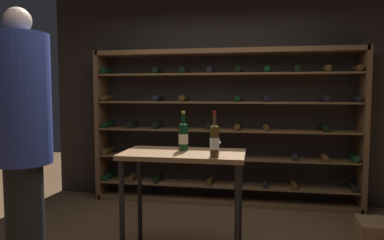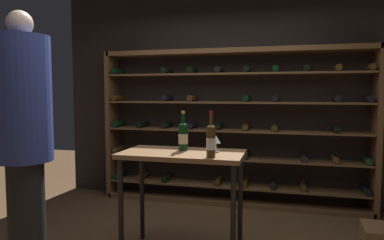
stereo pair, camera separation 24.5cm
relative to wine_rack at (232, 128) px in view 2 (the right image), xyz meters
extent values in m
cube|color=black|center=(-0.11, 0.21, 0.43)|extent=(4.55, 0.10, 2.84)
cube|color=brown|center=(-1.67, 0.00, 0.01)|extent=(0.06, 0.32, 1.99)
cube|color=brown|center=(1.69, 0.00, 0.01)|extent=(0.06, 0.32, 1.99)
cube|color=brown|center=(0.01, 0.00, 0.97)|extent=(3.35, 0.32, 0.06)
cube|color=brown|center=(0.01, 0.00, -0.96)|extent=(3.35, 0.32, 0.06)
cube|color=brown|center=(0.01, 0.00, -0.74)|extent=(3.27, 0.32, 0.02)
cylinder|color=black|center=(-1.57, 0.00, -0.69)|extent=(0.08, 0.30, 0.08)
cylinder|color=#4C3314|center=(-1.22, 0.00, -0.69)|extent=(0.08, 0.30, 0.08)
cylinder|color=black|center=(-0.87, 0.00, -0.69)|extent=(0.08, 0.30, 0.08)
cylinder|color=#4C3314|center=(-0.17, 0.00, -0.69)|extent=(0.08, 0.30, 0.08)
cylinder|color=#4C3314|center=(0.18, 0.00, -0.69)|extent=(0.08, 0.30, 0.08)
cylinder|color=black|center=(0.53, 0.00, -0.69)|extent=(0.08, 0.30, 0.08)
cylinder|color=#4C3314|center=(0.88, 0.00, -0.69)|extent=(0.08, 0.30, 0.08)
cylinder|color=black|center=(1.59, 0.00, -0.69)|extent=(0.08, 0.30, 0.08)
cube|color=brown|center=(0.01, 0.00, -0.38)|extent=(3.27, 0.32, 0.02)
cylinder|color=#4C3314|center=(-1.57, 0.00, -0.33)|extent=(0.08, 0.30, 0.08)
cylinder|color=black|center=(-1.22, 0.00, -0.33)|extent=(0.08, 0.30, 0.08)
cylinder|color=#4C3314|center=(-0.87, 0.00, -0.33)|extent=(0.08, 0.30, 0.08)
cylinder|color=black|center=(-0.52, 0.00, -0.33)|extent=(0.08, 0.30, 0.08)
cylinder|color=black|center=(-0.17, 0.00, -0.33)|extent=(0.08, 0.30, 0.08)
cylinder|color=black|center=(0.18, 0.00, -0.33)|extent=(0.08, 0.30, 0.08)
cylinder|color=black|center=(0.88, 0.00, -0.33)|extent=(0.08, 0.30, 0.08)
cylinder|color=#4C3314|center=(1.23, 0.00, -0.33)|extent=(0.08, 0.30, 0.08)
cylinder|color=black|center=(1.59, 0.00, -0.33)|extent=(0.08, 0.30, 0.08)
cube|color=brown|center=(0.01, 0.00, -0.03)|extent=(3.27, 0.32, 0.02)
cylinder|color=black|center=(-1.57, 0.00, 0.03)|extent=(0.08, 0.30, 0.08)
cylinder|color=black|center=(-1.22, 0.00, 0.03)|extent=(0.08, 0.30, 0.08)
cylinder|color=black|center=(-0.87, 0.00, 0.03)|extent=(0.08, 0.30, 0.08)
cylinder|color=black|center=(-0.52, 0.00, 0.03)|extent=(0.08, 0.30, 0.08)
cylinder|color=black|center=(-0.17, 0.00, 0.03)|extent=(0.08, 0.30, 0.08)
cylinder|color=#4C3314|center=(0.18, 0.00, 0.03)|extent=(0.08, 0.30, 0.08)
cylinder|color=#4C3314|center=(0.53, 0.00, 0.03)|extent=(0.08, 0.30, 0.08)
cylinder|color=black|center=(1.23, 0.00, 0.03)|extent=(0.08, 0.30, 0.08)
cube|color=brown|center=(0.01, 0.00, 0.33)|extent=(3.27, 0.32, 0.02)
cylinder|color=#4C3314|center=(-1.57, 0.00, 0.38)|extent=(0.08, 0.30, 0.08)
cylinder|color=black|center=(-0.87, 0.00, 0.38)|extent=(0.08, 0.30, 0.08)
cylinder|color=#4C3314|center=(-0.52, 0.00, 0.38)|extent=(0.08, 0.30, 0.08)
cylinder|color=black|center=(0.18, 0.00, 0.38)|extent=(0.08, 0.30, 0.08)
cylinder|color=black|center=(0.53, 0.00, 0.38)|extent=(0.08, 0.30, 0.08)
cylinder|color=black|center=(1.23, 0.00, 0.38)|extent=(0.08, 0.30, 0.08)
cylinder|color=black|center=(1.59, 0.00, 0.38)|extent=(0.08, 0.30, 0.08)
cube|color=brown|center=(0.01, 0.00, 0.69)|extent=(3.27, 0.32, 0.02)
cylinder|color=black|center=(-1.57, 0.00, 0.74)|extent=(0.08, 0.30, 0.08)
cylinder|color=black|center=(-0.87, 0.00, 0.74)|extent=(0.08, 0.30, 0.08)
cylinder|color=black|center=(-0.52, 0.00, 0.74)|extent=(0.08, 0.30, 0.08)
cylinder|color=black|center=(-0.17, 0.00, 0.74)|extent=(0.08, 0.30, 0.08)
cylinder|color=black|center=(0.18, 0.00, 0.74)|extent=(0.08, 0.30, 0.08)
cylinder|color=black|center=(0.53, 0.00, 0.74)|extent=(0.08, 0.30, 0.08)
cylinder|color=black|center=(0.88, 0.00, 0.74)|extent=(0.08, 0.30, 0.08)
cylinder|color=#4C3314|center=(1.23, 0.00, 0.74)|extent=(0.08, 0.30, 0.08)
cylinder|color=#4C3314|center=(1.59, 0.00, 0.74)|extent=(0.08, 0.30, 0.08)
cube|color=brown|center=(-0.21, -1.53, -0.08)|extent=(1.06, 0.57, 0.04)
cylinder|color=black|center=(-0.69, -1.76, -0.54)|extent=(0.04, 0.04, 0.88)
cylinder|color=black|center=(0.27, -1.76, -0.54)|extent=(0.04, 0.04, 0.88)
cylinder|color=black|center=(-0.69, -1.30, -0.54)|extent=(0.04, 0.04, 0.88)
cylinder|color=black|center=(0.27, -1.30, -0.54)|extent=(0.04, 0.04, 0.88)
cylinder|color=black|center=(-1.34, -2.12, -0.54)|extent=(0.28, 0.28, 0.90)
cylinder|color=#2D3D8C|center=(-1.34, -2.12, 0.40)|extent=(0.43, 0.43, 0.98)
sphere|color=beige|center=(-1.34, -2.12, 0.98)|extent=(0.20, 0.20, 0.20)
cylinder|color=#4C3314|center=(0.08, -1.73, 0.06)|extent=(0.07, 0.07, 0.24)
cone|color=#4C3314|center=(0.08, -1.73, 0.19)|extent=(0.07, 0.07, 0.03)
cylinder|color=#4C3314|center=(0.08, -1.73, 0.25)|extent=(0.03, 0.03, 0.08)
cylinder|color=maroon|center=(0.08, -1.73, 0.30)|extent=(0.03, 0.03, 0.02)
cylinder|color=silver|center=(0.08, -1.73, 0.05)|extent=(0.07, 0.07, 0.09)
cylinder|color=black|center=(-0.23, -1.45, 0.05)|extent=(0.08, 0.08, 0.23)
cone|color=black|center=(-0.23, -1.45, 0.18)|extent=(0.08, 0.08, 0.03)
cylinder|color=black|center=(-0.23, -1.45, 0.23)|extent=(0.03, 0.03, 0.08)
cylinder|color=#B7932D|center=(-0.23, -1.45, 0.28)|extent=(0.03, 0.03, 0.02)
cylinder|color=#C6B28C|center=(-0.23, -1.45, 0.04)|extent=(0.09, 0.09, 0.09)
cylinder|color=silver|center=(0.07, -1.44, -0.06)|extent=(0.07, 0.07, 0.00)
cylinder|color=silver|center=(0.07, -1.44, -0.02)|extent=(0.01, 0.01, 0.07)
cone|color=silver|center=(0.07, -1.44, 0.05)|extent=(0.08, 0.08, 0.07)
cylinder|color=#590A14|center=(0.07, -1.44, 0.03)|extent=(0.04, 0.04, 0.02)
camera|label=1|loc=(0.39, -4.49, 0.45)|focal=32.87mm
camera|label=2|loc=(0.63, -4.44, 0.45)|focal=32.87mm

